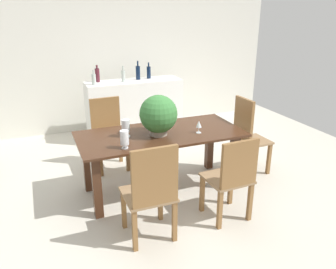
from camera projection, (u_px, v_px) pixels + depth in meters
name	position (u px, v px, depth m)	size (l,w,h in m)	color
ground_plane	(159.00, 186.00, 4.39)	(7.04, 7.04, 0.00)	beige
back_wall	(108.00, 58.00, 6.20)	(6.40, 0.10, 2.60)	silver
dining_table	(161.00, 144.00, 4.12)	(1.97, 0.90, 0.75)	#422616
chair_far_left	(108.00, 130.00, 4.78)	(0.47, 0.44, 0.99)	brown
chair_near_left	(152.00, 190.00, 3.18)	(0.47, 0.47, 1.03)	brown
chair_near_right	(232.00, 176.00, 3.52)	(0.47, 0.45, 0.95)	brown
chair_foot_end	(248.00, 133.00, 4.57)	(0.42, 0.42, 1.07)	brown
flower_centerpiece	(158.00, 115.00, 3.93)	(0.44, 0.44, 0.48)	gray
crystal_vase_left	(125.00, 138.00, 3.59)	(0.09, 0.09, 0.20)	silver
crystal_vase_center_near	(126.00, 127.00, 3.91)	(0.10, 0.10, 0.21)	silver
wine_glass	(199.00, 125.00, 4.05)	(0.07, 0.07, 0.15)	silver
kitchen_counter	(135.00, 109.00, 5.97)	(1.63, 0.50, 0.99)	white
wine_bottle_tall	(123.00, 76.00, 5.67)	(0.06, 0.06, 0.26)	#B2BFB7
wine_bottle_clear	(97.00, 75.00, 5.65)	(0.07, 0.07, 0.28)	#511E28
wine_bottle_dark	(149.00, 72.00, 5.94)	(0.07, 0.07, 0.28)	#0F1E38
wine_bottle_green	(94.00, 79.00, 5.45)	(0.07, 0.07, 0.24)	#B2BFB7
wine_bottle_amber	(138.00, 72.00, 5.84)	(0.07, 0.07, 0.32)	#0F1E38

